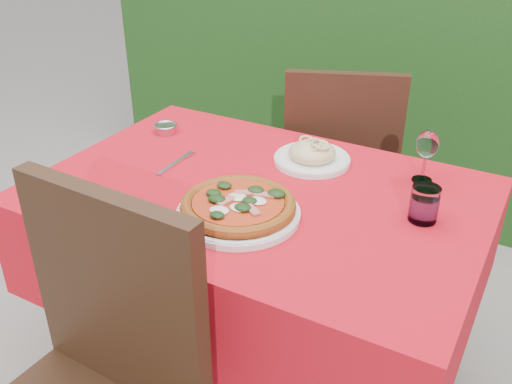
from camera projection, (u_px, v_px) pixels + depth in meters
The scene contains 10 objects.
ground at pixel (258, 376), 1.99m from camera, with size 60.00×60.00×0.00m, color slate.
hedge at pixel (416, 23), 2.73m from camera, with size 3.20×0.55×1.78m.
dining_table at pixel (258, 233), 1.70m from camera, with size 1.26×0.86×0.75m.
chair_far at pixel (339, 165), 2.24m from camera, with size 0.55×0.55×0.94m.
pizza_plate at pixel (238, 208), 1.48m from camera, with size 0.33×0.33×0.06m.
pasta_plate at pixel (312, 155), 1.77m from camera, with size 0.24×0.24×0.07m.
water_glass at pixel (424, 206), 1.46m from camera, with size 0.07×0.07×0.10m.
wine_glass at pixel (427, 146), 1.62m from camera, with size 0.07×0.07×0.16m.
fork at pixel (172, 165), 1.76m from camera, with size 0.03×0.20×0.01m, color silver.
steel_ramekin at pixel (166, 129), 1.98m from camera, with size 0.07×0.07×0.03m, color #B7B7BE.
Camera 1 is at (0.69, -1.25, 1.53)m, focal length 40.00 mm.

